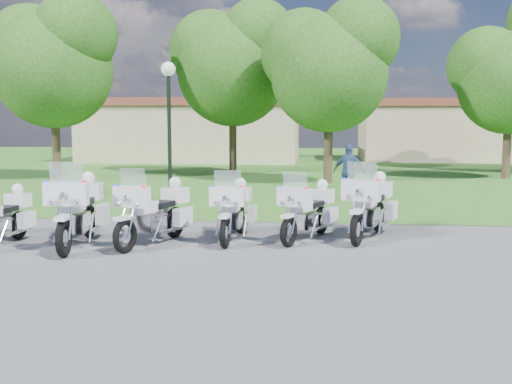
# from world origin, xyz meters

# --- Properties ---
(ground) EXTENTS (100.00, 100.00, 0.00)m
(ground) POSITION_xyz_m (0.00, 0.00, 0.00)
(ground) COLOR #55555A
(ground) RESTS_ON ground
(grass_lawn) EXTENTS (100.00, 48.00, 0.01)m
(grass_lawn) POSITION_xyz_m (0.00, 27.00, 0.00)
(grass_lawn) COLOR #3D6921
(grass_lawn) RESTS_ON ground
(motorcycle_2) EXTENTS (0.74, 2.10, 1.41)m
(motorcycle_2) POSITION_xyz_m (-3.99, -0.19, 0.59)
(motorcycle_2) COLOR black
(motorcycle_2) RESTS_ON ground
(motorcycle_3) EXTENTS (1.04, 2.51, 1.69)m
(motorcycle_3) POSITION_xyz_m (-2.46, -0.01, 0.71)
(motorcycle_3) COLOR black
(motorcycle_3) RESTS_ON ground
(motorcycle_4) EXTENTS (1.24, 2.22, 1.55)m
(motorcycle_4) POSITION_xyz_m (-1.03, 0.30, 0.65)
(motorcycle_4) COLOR black
(motorcycle_4) RESTS_ON ground
(motorcycle_5) EXTENTS (0.79, 2.21, 1.48)m
(motorcycle_5) POSITION_xyz_m (0.47, 0.90, 0.62)
(motorcycle_5) COLOR black
(motorcycle_5) RESTS_ON ground
(motorcycle_6) EXTENTS (1.26, 2.01, 1.45)m
(motorcycle_6) POSITION_xyz_m (1.99, 1.03, 0.61)
(motorcycle_6) COLOR black
(motorcycle_6) RESTS_ON ground
(motorcycle_7) EXTENTS (1.32, 2.33, 1.63)m
(motorcycle_7) POSITION_xyz_m (3.27, 1.36, 0.68)
(motorcycle_7) COLOR black
(motorcycle_7) RESTS_ON ground
(lamp_post) EXTENTS (0.44, 0.44, 4.27)m
(lamp_post) POSITION_xyz_m (-2.35, 6.73, 3.22)
(lamp_post) COLOR black
(lamp_post) RESTS_ON ground
(tree_0) EXTENTS (5.97, 5.09, 7.96)m
(tree_0) POSITION_xyz_m (-9.21, 13.56, 5.27)
(tree_0) COLOR #38281C
(tree_0) RESTS_ON ground
(tree_1) EXTENTS (6.17, 5.26, 8.22)m
(tree_1) POSITION_xyz_m (-1.83, 16.82, 5.44)
(tree_1) COLOR #38281C
(tree_1) RESTS_ON ground
(tree_2) EXTENTS (5.52, 4.71, 7.36)m
(tree_2) POSITION_xyz_m (2.64, 12.87, 4.87)
(tree_2) COLOR #38281C
(tree_2) RESTS_ON ground
(tree_3) EXTENTS (5.25, 4.48, 7.00)m
(tree_3) POSITION_xyz_m (10.63, 15.83, 4.63)
(tree_3) COLOR #38281C
(tree_3) RESTS_ON ground
(building_west) EXTENTS (14.56, 8.32, 4.10)m
(building_west) POSITION_xyz_m (-6.00, 28.00, 2.07)
(building_west) COLOR tan
(building_west) RESTS_ON ground
(building_east) EXTENTS (11.44, 7.28, 4.10)m
(building_east) POSITION_xyz_m (11.00, 30.00, 2.07)
(building_east) COLOR tan
(building_east) RESTS_ON ground
(bystander_c) EXTENTS (1.10, 0.67, 1.75)m
(bystander_c) POSITION_xyz_m (3.22, 7.69, 0.88)
(bystander_c) COLOR #334D7A
(bystander_c) RESTS_ON ground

